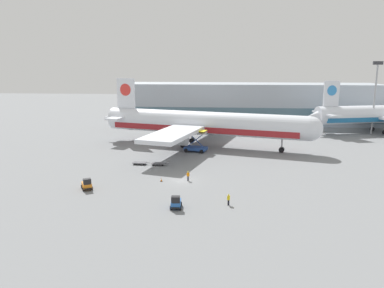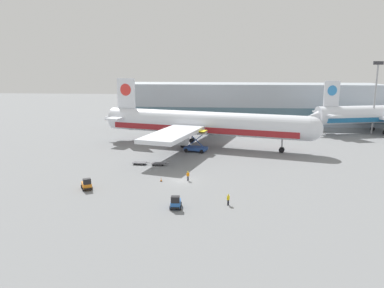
{
  "view_description": "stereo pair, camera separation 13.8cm",
  "coord_description": "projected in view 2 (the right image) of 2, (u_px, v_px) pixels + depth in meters",
  "views": [
    {
      "loc": [
        7.36,
        -64.19,
        20.44
      ],
      "look_at": [
        0.59,
        13.17,
        4.0
      ],
      "focal_mm": 35.0,
      "sensor_mm": 36.0,
      "label": 1
    },
    {
      "loc": [
        7.5,
        -64.17,
        20.44
      ],
      "look_at": [
        0.59,
        13.17,
        4.0
      ],
      "focal_mm": 35.0,
      "sensor_mm": 36.0,
      "label": 2
    }
  ],
  "objects": [
    {
      "name": "ground_crew_far",
      "position": [
        188.0,
        175.0,
        67.14
      ],
      "size": [
        0.51,
        0.37,
        1.79
      ],
      "rotation": [
        0.0,
        0.0,
        0.52
      ],
      "color": "black",
      "rests_on": "ground_plane"
    },
    {
      "name": "ground_crew_near",
      "position": [
        228.0,
        199.0,
        55.41
      ],
      "size": [
        0.43,
        0.43,
        1.75
      ],
      "rotation": [
        0.0,
        0.0,
        0.8
      ],
      "color": "black",
      "rests_on": "ground_plane"
    },
    {
      "name": "baggage_dolly_lead",
      "position": [
        140.0,
        163.0,
        78.34
      ],
      "size": [
        3.74,
        1.65,
        0.48
      ],
      "rotation": [
        0.0,
        0.0,
        -0.06
      ],
      "color": "#56565B",
      "rests_on": "ground_plane"
    },
    {
      "name": "terminal_building",
      "position": [
        248.0,
        103.0,
        134.32
      ],
      "size": [
        90.0,
        18.2,
        14.0
      ],
      "color": "#9EA8B2",
      "rests_on": "ground_plane"
    },
    {
      "name": "baggage_dolly_second",
      "position": [
        158.0,
        163.0,
        77.69
      ],
      "size": [
        3.74,
        1.65,
        0.48
      ],
      "rotation": [
        0.0,
        0.0,
        -0.06
      ],
      "color": "#56565B",
      "rests_on": "ground_plane"
    },
    {
      "name": "airplane_main",
      "position": [
        200.0,
        124.0,
        94.82
      ],
      "size": [
        56.89,
        48.45,
        17.0
      ],
      "rotation": [
        0.0,
        0.0,
        -0.26
      ],
      "color": "silver",
      "rests_on": "ground_plane"
    },
    {
      "name": "ground_plane",
      "position": [
        182.0,
        181.0,
        67.42
      ],
      "size": [
        400.0,
        400.0,
        0.0
      ],
      "primitive_type": "plane",
      "color": "slate"
    },
    {
      "name": "baggage_tug_foreground",
      "position": [
        176.0,
        203.0,
        54.25
      ],
      "size": [
        1.77,
        2.54,
        2.0
      ],
      "rotation": [
        0.0,
        0.0,
        -1.51
      ],
      "color": "#2D66B7",
      "rests_on": "ground_plane"
    },
    {
      "name": "baggage_tug_mid",
      "position": [
        87.0,
        184.0,
        62.49
      ],
      "size": [
        2.51,
        2.82,
        2.0
      ],
      "rotation": [
        0.0,
        0.0,
        -1.06
      ],
      "color": "orange",
      "rests_on": "ground_plane"
    },
    {
      "name": "scissor_lift_loader",
      "position": [
        196.0,
        143.0,
        89.69
      ],
      "size": [
        5.8,
        4.48,
        5.19
      ],
      "rotation": [
        0.0,
        0.0,
        -0.26
      ],
      "color": "#284C99",
      "rests_on": "ground_plane"
    },
    {
      "name": "traffic_cone_near",
      "position": [
        161.0,
        180.0,
        66.95
      ],
      "size": [
        0.4,
        0.4,
        0.7
      ],
      "color": "black",
      "rests_on": "ground_plane"
    },
    {
      "name": "light_mast",
      "position": [
        376.0,
        92.0,
        110.59
      ],
      "size": [
        2.8,
        0.5,
        21.52
      ],
      "color": "#9EA0A5",
      "rests_on": "ground_plane"
    }
  ]
}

